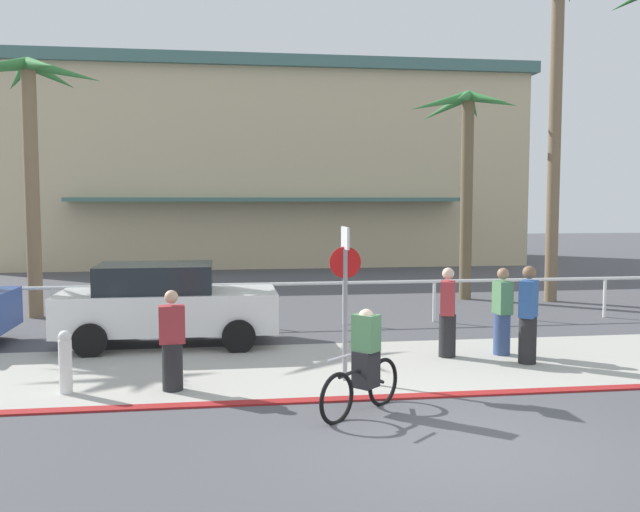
% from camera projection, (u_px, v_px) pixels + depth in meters
% --- Properties ---
extents(ground_plane, '(80.00, 80.00, 0.00)m').
position_uv_depth(ground_plane, '(334.00, 314.00, 18.30)').
color(ground_plane, '#4C4C51').
extents(sidewalk_strip, '(44.00, 4.00, 0.02)m').
position_uv_depth(sidewalk_strip, '(386.00, 365.00, 12.58)').
color(sidewalk_strip, '#ADAAA0').
rests_on(sidewalk_strip, ground).
extents(curb_paint, '(44.00, 0.24, 0.03)m').
position_uv_depth(curb_paint, '(416.00, 396.00, 10.60)').
color(curb_paint, maroon).
rests_on(curb_paint, ground).
extents(building_backdrop, '(24.16, 9.52, 9.11)m').
position_uv_depth(building_backdrop, '(262.00, 167.00, 33.64)').
color(building_backdrop, beige).
rests_on(building_backdrop, ground).
extents(rail_fence, '(22.59, 0.08, 1.04)m').
position_uv_depth(rail_fence, '(344.00, 290.00, 16.75)').
color(rail_fence, white).
rests_on(rail_fence, ground).
extents(stop_sign_bike_lane, '(0.52, 0.56, 2.56)m').
position_uv_depth(stop_sign_bike_lane, '(345.00, 281.00, 11.38)').
color(stop_sign_bike_lane, gray).
rests_on(stop_sign_bike_lane, ground).
extents(bollard_1, '(0.20, 0.20, 1.00)m').
position_uv_depth(bollard_1, '(65.00, 362.00, 10.71)').
color(bollard_1, white).
rests_on(bollard_1, ground).
extents(palm_tree_2, '(3.10, 3.36, 6.53)m').
position_uv_depth(palm_tree_2, '(31.00, 124.00, 17.36)').
color(palm_tree_2, '#846B4C').
rests_on(palm_tree_2, ground).
extents(palm_tree_3, '(3.37, 3.32, 6.22)m').
position_uv_depth(palm_tree_3, '(466.00, 144.00, 20.68)').
color(palm_tree_3, brown).
rests_on(palm_tree_3, ground).
extents(palm_tree_4, '(3.50, 3.55, 9.69)m').
position_uv_depth(palm_tree_4, '(556.00, 59.00, 20.01)').
color(palm_tree_4, '#756047').
rests_on(palm_tree_4, ground).
extents(car_white_1, '(4.40, 2.02, 1.69)m').
position_uv_depth(car_white_1, '(166.00, 304.00, 14.27)').
color(car_white_1, white).
rests_on(car_white_1, ground).
extents(cyclist_black_0, '(1.38, 1.27, 1.50)m').
position_uv_depth(cyclist_black_0, '(364.00, 364.00, 9.81)').
color(cyclist_black_0, black).
rests_on(cyclist_black_0, ground).
extents(pedestrian_0, '(0.45, 0.47, 1.81)m').
position_uv_depth(pedestrian_0, '(528.00, 318.00, 12.64)').
color(pedestrian_0, '#232326').
rests_on(pedestrian_0, ground).
extents(pedestrian_1, '(0.41, 0.47, 1.72)m').
position_uv_depth(pedestrian_1, '(448.00, 316.00, 13.18)').
color(pedestrian_1, '#232326').
rests_on(pedestrian_1, ground).
extents(pedestrian_2, '(0.33, 0.41, 1.70)m').
position_uv_depth(pedestrian_2, '(502.00, 315.00, 13.37)').
color(pedestrian_2, '#384C7A').
rests_on(pedestrian_2, ground).
extents(pedestrian_3, '(0.42, 0.35, 1.60)m').
position_uv_depth(pedestrian_3, '(172.00, 345.00, 10.86)').
color(pedestrian_3, '#232326').
rests_on(pedestrian_3, ground).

